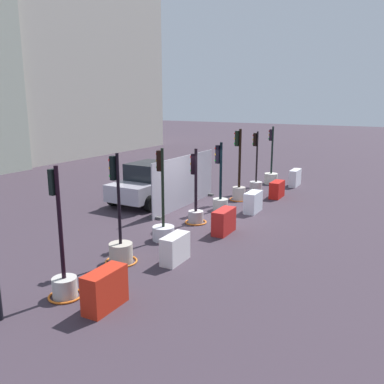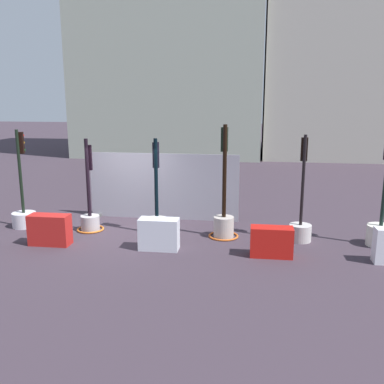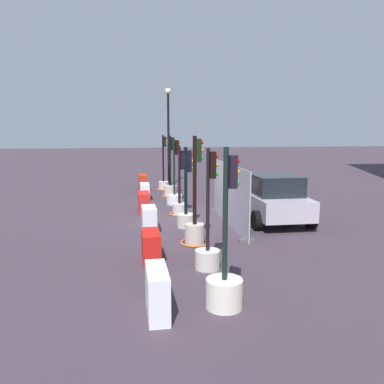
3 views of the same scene
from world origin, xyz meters
name	(u,v)px [view 3 (image 3 of 3)]	position (x,y,z in m)	size (l,w,h in m)	color
ground_plane	(182,220)	(0.00, 0.00, 0.00)	(120.00, 120.00, 0.00)	#3B2F3A
traffic_light_0	(164,180)	(-7.54, -0.13, 0.56)	(0.79, 0.79, 3.10)	beige
traffic_light_1	(171,187)	(-5.26, 0.05, 0.48)	(0.91, 0.91, 3.10)	#BBAF9F
traffic_light_2	(175,193)	(-3.10, 0.03, 0.53)	(0.72, 0.72, 3.01)	silver
traffic_light_3	(180,202)	(-0.94, 0.01, 0.53)	(0.81, 0.81, 2.77)	#B4ACAF
traffic_light_4	(186,211)	(1.13, -0.01, 0.57)	(0.62, 0.62, 2.81)	#B2B2A8
traffic_light_5	(195,223)	(3.10, -0.01, 0.63)	(0.86, 0.86, 3.21)	#BBAFA6
traffic_light_6	(208,246)	(5.24, -0.03, 0.58)	(0.62, 0.62, 2.96)	beige
traffic_light_7	(225,282)	(7.34, -0.11, 0.52)	(0.71, 0.71, 3.08)	silver
construction_barrier_0	(143,182)	(-7.48, -1.31, 0.44)	(1.09, 0.48, 0.89)	red
construction_barrier_1	(145,192)	(-4.51, -1.29, 0.40)	(1.01, 0.45, 0.80)	silver
construction_barrier_2	(144,203)	(-1.51, -1.41, 0.42)	(1.11, 0.48, 0.84)	red
construction_barrier_3	(149,219)	(1.50, -1.32, 0.42)	(1.05, 0.49, 0.84)	silver
construction_barrier_4	(151,246)	(4.41, -1.38, 0.38)	(1.06, 0.48, 0.76)	red
construction_barrier_5	(157,292)	(7.42, -1.40, 0.43)	(1.16, 0.40, 0.87)	white
car_silver_hatchback	(273,198)	(0.77, 3.30, 0.87)	(3.83, 2.24, 1.76)	#B5AFBD
street_lamp_post	(168,125)	(-8.94, 0.30, 3.65)	(0.36, 0.36, 5.80)	black
site_fence_panel	(229,196)	(0.98, 1.57, 1.05)	(4.95, 0.50, 2.18)	#9B99A6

